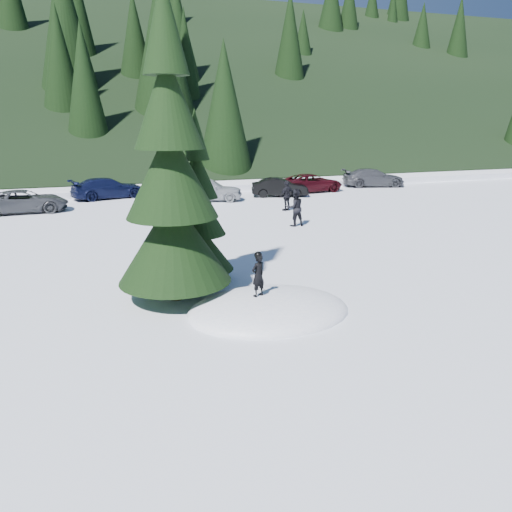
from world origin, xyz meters
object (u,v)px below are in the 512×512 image
object	(u,v)px
car_4	(208,189)
car_6	(311,183)
adult_0	(295,208)
car_7	(373,178)
spruce_tall	(171,185)
car_5	(280,187)
child_skier	(258,275)
car_2	(25,201)
spruce_short	(198,217)
adult_1	(287,196)
car_3	(108,188)

from	to	relation	value
car_4	car_6	bearing A→B (deg)	-63.53
adult_0	car_6	bearing A→B (deg)	-120.93
car_4	car_7	bearing A→B (deg)	-63.81
spruce_tall	car_5	size ratio (longest dim) A/B	2.32
child_skier	car_4	distance (m)	18.88
car_7	spruce_tall	bearing A→B (deg)	150.97
car_2	car_4	xyz separation A→B (m)	(10.46, 0.59, 0.11)
adult_0	car_7	world-z (taller)	adult_0
spruce_short	adult_1	world-z (taller)	spruce_short
spruce_short	car_3	xyz separation A→B (m)	(-1.90, 18.51, -1.44)
car_3	car_4	size ratio (longest dim) A/B	1.07
adult_0	car_6	xyz separation A→B (m)	(5.60, 10.18, -0.26)
car_4	car_7	xyz separation A→B (m)	(13.46, 2.52, -0.06)
spruce_short	car_3	size ratio (longest dim) A/B	1.17
car_4	car_6	distance (m)	7.97
adult_0	car_7	bearing A→B (deg)	-137.22
car_4	car_7	size ratio (longest dim) A/B	0.93
car_3	car_6	xyz separation A→B (m)	(13.71, -1.56, -0.04)
car_4	child_skier	bearing A→B (deg)	-173.82
spruce_tall	car_4	bearing A→B (deg)	73.52
child_skier	car_7	size ratio (longest dim) A/B	0.25
car_5	car_6	xyz separation A→B (m)	(2.88, 1.28, 0.02)
car_5	spruce_short	bearing A→B (deg)	166.88
child_skier	car_4	size ratio (longest dim) A/B	0.27
spruce_short	car_4	distance (m)	16.02
car_4	car_5	xyz separation A→B (m)	(4.94, 0.23, -0.12)
spruce_short	car_5	world-z (taller)	spruce_short
adult_0	adult_1	distance (m)	4.09
spruce_tall	car_3	bearing A→B (deg)	92.58
spruce_short	car_3	distance (m)	18.66
adult_1	car_7	xyz separation A→B (m)	(10.05, 7.28, -0.18)
adult_1	car_2	world-z (taller)	adult_1
spruce_short	adult_1	size ratio (longest dim) A/B	3.17
car_5	adult_1	bearing A→B (deg)	179.45
adult_0	car_4	size ratio (longest dim) A/B	0.42
child_skier	car_7	bearing A→B (deg)	-152.81
car_3	car_5	distance (m)	11.19
adult_0	car_3	distance (m)	14.27
adult_0	car_6	world-z (taller)	adult_0
spruce_short	adult_0	world-z (taller)	spruce_short
adult_1	car_5	distance (m)	5.22
adult_1	car_4	xyz separation A→B (m)	(-3.41, 4.76, -0.12)
car_7	adult_1	bearing A→B (deg)	140.49
child_skier	car_6	bearing A→B (deg)	-143.23
car_4	adult_0	bearing A→B (deg)	-149.99
car_6	car_5	bearing A→B (deg)	106.46
spruce_short	car_6	size ratio (longest dim) A/B	1.18
adult_1	car_2	xyz separation A→B (m)	(-13.87, 4.16, -0.22)
car_5	car_4	bearing A→B (deg)	109.16
spruce_short	adult_0	xyz separation A→B (m)	(6.22, 6.78, -1.21)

